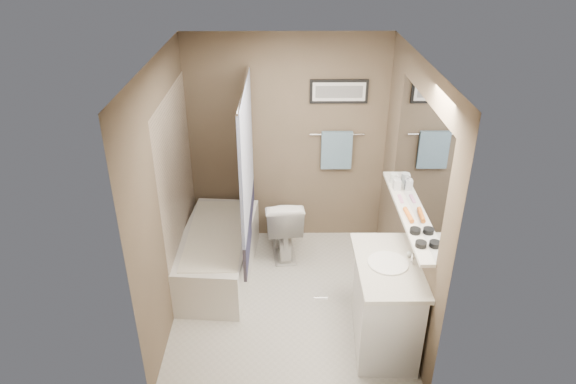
{
  "coord_description": "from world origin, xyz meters",
  "views": [
    {
      "loc": [
        -0.04,
        -4.06,
        3.38
      ],
      "look_at": [
        0.0,
        0.15,
        1.15
      ],
      "focal_mm": 32.0,
      "sensor_mm": 36.0,
      "label": 1
    }
  ],
  "objects_px": {
    "toilet": "(283,224)",
    "soap_bottle": "(397,182)",
    "candle_bowl_near": "(421,244)",
    "hair_brush_front": "(408,215)",
    "vanity": "(386,305)",
    "bathtub": "(217,254)",
    "candle_bowl_far": "(415,231)",
    "glass_jar": "(394,178)"
  },
  "relations": [
    {
      "from": "bathtub",
      "to": "vanity",
      "type": "height_order",
      "value": "vanity"
    },
    {
      "from": "toilet",
      "to": "vanity",
      "type": "bearing_deg",
      "value": 117.29
    },
    {
      "from": "toilet",
      "to": "candle_bowl_near",
      "type": "bearing_deg",
      "value": 119.58
    },
    {
      "from": "toilet",
      "to": "vanity",
      "type": "xyz_separation_m",
      "value": [
        0.9,
        -1.41,
        0.03
      ]
    },
    {
      "from": "hair_brush_front",
      "to": "bathtub",
      "type": "bearing_deg",
      "value": 158.2
    },
    {
      "from": "hair_brush_front",
      "to": "soap_bottle",
      "type": "height_order",
      "value": "soap_bottle"
    },
    {
      "from": "candle_bowl_far",
      "to": "glass_jar",
      "type": "bearing_deg",
      "value": 90.0
    },
    {
      "from": "candle_bowl_near",
      "to": "soap_bottle",
      "type": "height_order",
      "value": "soap_bottle"
    },
    {
      "from": "vanity",
      "to": "toilet",
      "type": "bearing_deg",
      "value": 126.23
    },
    {
      "from": "vanity",
      "to": "candle_bowl_near",
      "type": "height_order",
      "value": "candle_bowl_near"
    },
    {
      "from": "candle_bowl_near",
      "to": "hair_brush_front",
      "type": "height_order",
      "value": "hair_brush_front"
    },
    {
      "from": "candle_bowl_near",
      "to": "candle_bowl_far",
      "type": "relative_size",
      "value": 1.0
    },
    {
      "from": "hair_brush_front",
      "to": "glass_jar",
      "type": "bearing_deg",
      "value": 90.0
    },
    {
      "from": "candle_bowl_near",
      "to": "glass_jar",
      "type": "relative_size",
      "value": 0.9
    },
    {
      "from": "candle_bowl_far",
      "to": "soap_bottle",
      "type": "xyz_separation_m",
      "value": [
        0.0,
        0.77,
        0.06
      ]
    },
    {
      "from": "bathtub",
      "to": "toilet",
      "type": "bearing_deg",
      "value": 34.44
    },
    {
      "from": "soap_bottle",
      "to": "toilet",
      "type": "bearing_deg",
      "value": 151.37
    },
    {
      "from": "hair_brush_front",
      "to": "glass_jar",
      "type": "height_order",
      "value": "glass_jar"
    },
    {
      "from": "bathtub",
      "to": "candle_bowl_far",
      "type": "bearing_deg",
      "value": -23.69
    },
    {
      "from": "toilet",
      "to": "soap_bottle",
      "type": "bearing_deg",
      "value": 146.1
    },
    {
      "from": "vanity",
      "to": "candle_bowl_far",
      "type": "relative_size",
      "value": 10.0
    },
    {
      "from": "toilet",
      "to": "candle_bowl_far",
      "type": "height_order",
      "value": "candle_bowl_far"
    },
    {
      "from": "bathtub",
      "to": "candle_bowl_far",
      "type": "distance_m",
      "value": 2.22
    },
    {
      "from": "toilet",
      "to": "soap_bottle",
      "type": "relative_size",
      "value": 4.83
    },
    {
      "from": "glass_jar",
      "to": "soap_bottle",
      "type": "distance_m",
      "value": 0.14
    },
    {
      "from": "hair_brush_front",
      "to": "soap_bottle",
      "type": "bearing_deg",
      "value": 90.0
    },
    {
      "from": "bathtub",
      "to": "candle_bowl_near",
      "type": "bearing_deg",
      "value": -28.32
    },
    {
      "from": "vanity",
      "to": "hair_brush_front",
      "type": "relative_size",
      "value": 4.09
    },
    {
      "from": "vanity",
      "to": "candle_bowl_far",
      "type": "distance_m",
      "value": 0.76
    },
    {
      "from": "glass_jar",
      "to": "candle_bowl_near",
      "type": "bearing_deg",
      "value": -90.0
    },
    {
      "from": "candle_bowl_near",
      "to": "hair_brush_front",
      "type": "relative_size",
      "value": 0.41
    },
    {
      "from": "bathtub",
      "to": "vanity",
      "type": "relative_size",
      "value": 1.67
    },
    {
      "from": "bathtub",
      "to": "candle_bowl_near",
      "type": "distance_m",
      "value": 2.31
    },
    {
      "from": "toilet",
      "to": "glass_jar",
      "type": "relative_size",
      "value": 7.33
    },
    {
      "from": "toilet",
      "to": "candle_bowl_far",
      "type": "bearing_deg",
      "value": 123.25
    },
    {
      "from": "bathtub",
      "to": "candle_bowl_near",
      "type": "height_order",
      "value": "candle_bowl_near"
    },
    {
      "from": "soap_bottle",
      "to": "vanity",
      "type": "bearing_deg",
      "value": -102.72
    },
    {
      "from": "bathtub",
      "to": "toilet",
      "type": "height_order",
      "value": "toilet"
    },
    {
      "from": "candle_bowl_near",
      "to": "glass_jar",
      "type": "height_order",
      "value": "glass_jar"
    },
    {
      "from": "candle_bowl_far",
      "to": "hair_brush_front",
      "type": "distance_m",
      "value": 0.25
    },
    {
      "from": "candle_bowl_near",
      "to": "hair_brush_front",
      "type": "bearing_deg",
      "value": 90.0
    },
    {
      "from": "hair_brush_front",
      "to": "candle_bowl_near",
      "type": "bearing_deg",
      "value": -90.0
    }
  ]
}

